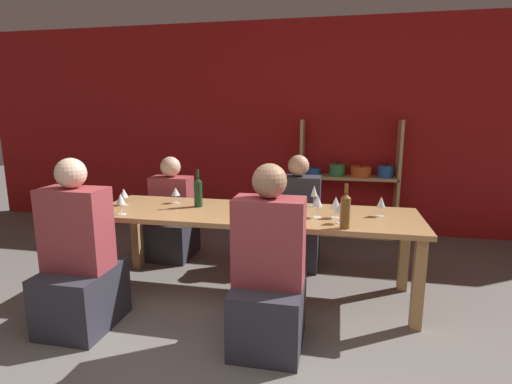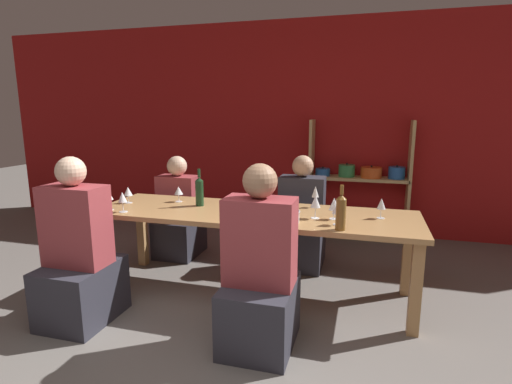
% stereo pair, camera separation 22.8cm
% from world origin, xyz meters
% --- Properties ---
extents(wall_back_red, '(8.80, 0.06, 2.70)m').
position_xyz_m(wall_back_red, '(0.00, 3.83, 1.35)').
color(wall_back_red, '#A31919').
rests_on(wall_back_red, ground_plane).
extents(shelf_unit, '(1.21, 0.30, 1.46)m').
position_xyz_m(shelf_unit, '(0.87, 3.63, 0.56)').
color(shelf_unit, tan).
rests_on(shelf_unit, ground_plane).
extents(dining_table, '(2.72, 0.83, 0.73)m').
position_xyz_m(dining_table, '(0.04, 1.74, 0.65)').
color(dining_table, '#AD7F4C').
rests_on(dining_table, ground_plane).
extents(mixing_bowl, '(0.26, 0.26, 0.09)m').
position_xyz_m(mixing_bowl, '(0.35, 1.50, 0.78)').
color(mixing_bowl, '#B7BABC').
rests_on(mixing_bowl, dining_table).
extents(wine_bottle_green, '(0.07, 0.07, 0.33)m').
position_xyz_m(wine_bottle_green, '(-0.48, 1.82, 0.87)').
color(wine_bottle_green, '#19381E').
rests_on(wine_bottle_green, dining_table).
extents(wine_bottle_dark, '(0.07, 0.07, 0.33)m').
position_xyz_m(wine_bottle_dark, '(0.79, 1.40, 0.87)').
color(wine_bottle_dark, brown).
rests_on(wine_bottle_dark, dining_table).
extents(wine_glass_white_a, '(0.08, 0.08, 0.15)m').
position_xyz_m(wine_glass_white_a, '(-1.16, 1.74, 0.84)').
color(wine_glass_white_a, white).
rests_on(wine_glass_white_a, dining_table).
extents(wine_glass_white_b, '(0.08, 0.08, 0.19)m').
position_xyz_m(wine_glass_white_b, '(0.57, 1.66, 0.87)').
color(wine_glass_white_b, white).
rests_on(wine_glass_white_b, dining_table).
extents(wine_glass_red_a, '(0.07, 0.07, 0.17)m').
position_xyz_m(wine_glass_red_a, '(-1.00, 1.43, 0.86)').
color(wine_glass_red_a, white).
rests_on(wine_glass_red_a, dining_table).
extents(wine_glass_white_c, '(0.07, 0.07, 0.19)m').
position_xyz_m(wine_glass_white_c, '(0.52, 2.04, 0.87)').
color(wine_glass_white_c, white).
rests_on(wine_glass_white_c, dining_table).
extents(wine_glass_white_d, '(0.06, 0.06, 0.16)m').
position_xyz_m(wine_glass_white_d, '(-1.16, 1.46, 0.85)').
color(wine_glass_white_d, white).
rests_on(wine_glass_white_d, dining_table).
extents(wine_glass_empty_a, '(0.08, 0.08, 0.17)m').
position_xyz_m(wine_glass_empty_a, '(0.75, 1.53, 0.86)').
color(wine_glass_empty_a, white).
rests_on(wine_glass_empty_a, dining_table).
extents(wine_glass_white_e, '(0.08, 0.08, 0.17)m').
position_xyz_m(wine_glass_white_e, '(0.72, 1.68, 0.85)').
color(wine_glass_white_e, white).
rests_on(wine_glass_white_e, dining_table).
extents(wine_glass_empty_b, '(0.08, 0.08, 0.15)m').
position_xyz_m(wine_glass_empty_b, '(-0.73, 1.91, 0.84)').
color(wine_glass_empty_b, white).
rests_on(wine_glass_empty_b, dining_table).
extents(wine_glass_white_f, '(0.07, 0.07, 0.16)m').
position_xyz_m(wine_glass_white_f, '(0.10, 1.67, 0.84)').
color(wine_glass_white_f, white).
rests_on(wine_glass_white_f, dining_table).
extents(wine_glass_empty_c, '(0.07, 0.07, 0.16)m').
position_xyz_m(wine_glass_empty_c, '(1.07, 1.80, 0.85)').
color(wine_glass_empty_c, white).
rests_on(wine_glass_empty_c, dining_table).
extents(cell_phone, '(0.13, 0.17, 0.01)m').
position_xyz_m(cell_phone, '(-0.15, 2.01, 0.74)').
color(cell_phone, black).
rests_on(cell_phone, dining_table).
extents(person_near_a, '(0.46, 0.57, 1.25)m').
position_xyz_m(person_near_a, '(-1.08, 0.95, 0.45)').
color(person_near_a, '#2D2D38').
rests_on(person_near_a, ground_plane).
extents(person_far_a, '(0.45, 0.56, 1.14)m').
position_xyz_m(person_far_a, '(0.33, 2.51, 0.41)').
color(person_far_a, '#2D2D38').
rests_on(person_far_a, ground_plane).
extents(person_near_b, '(0.46, 0.57, 1.24)m').
position_xyz_m(person_near_b, '(0.30, 0.99, 0.45)').
color(person_near_b, '#2D2D38').
rests_on(person_near_b, ground_plane).
extents(person_far_b, '(0.43, 0.53, 1.10)m').
position_xyz_m(person_far_b, '(-1.01, 2.45, 0.40)').
color(person_far_b, '#2D2D38').
rests_on(person_far_b, ground_plane).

